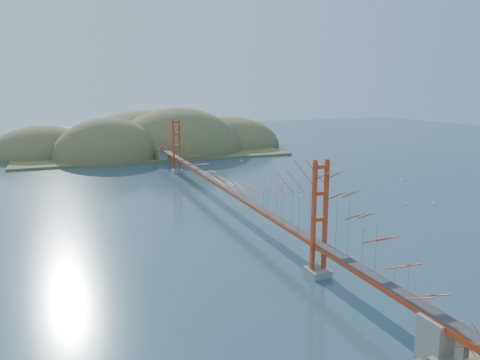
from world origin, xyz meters
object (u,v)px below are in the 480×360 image
object	(u,v)px
bridge	(221,161)
sailboat_2	(434,203)
sailboat_1	(342,180)
sailboat_0	(301,196)

from	to	relation	value
bridge	sailboat_2	distance (m)	34.69
sailboat_1	sailboat_0	distance (m)	16.39
bridge	sailboat_0	world-z (taller)	bridge
sailboat_1	sailboat_0	world-z (taller)	sailboat_0
sailboat_1	sailboat_0	xyz separation A→B (m)	(-13.83, -8.80, 0.01)
sailboat_1	bridge	bearing A→B (deg)	-162.35
sailboat_2	sailboat_0	distance (m)	21.19
sailboat_2	sailboat_1	bearing A→B (deg)	100.13
sailboat_2	sailboat_0	size ratio (longest dim) A/B	0.95
sailboat_1	sailboat_2	size ratio (longest dim) A/B	0.95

